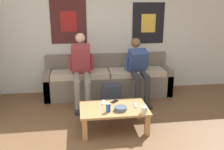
# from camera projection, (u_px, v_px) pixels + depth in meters

# --- Properties ---
(wall_back) EXTENTS (10.00, 0.07, 2.55)m
(wall_back) POSITION_uv_depth(u_px,v_px,m) (100.00, 30.00, 5.08)
(wall_back) COLOR silver
(wall_back) RESTS_ON ground_plane
(couch) EXTENTS (2.50, 0.65, 0.80)m
(couch) POSITION_uv_depth(u_px,v_px,m) (108.00, 81.00, 5.06)
(couch) COLOR #70665B
(couch) RESTS_ON ground_plane
(coffee_table) EXTENTS (0.99, 0.63, 0.34)m
(coffee_table) POSITION_uv_depth(u_px,v_px,m) (114.00, 111.00, 3.68)
(coffee_table) COLOR #B27F4C
(coffee_table) RESTS_ON ground_plane
(person_seated_adult) EXTENTS (0.47, 0.92, 1.28)m
(person_seated_adult) POSITION_uv_depth(u_px,v_px,m) (81.00, 67.00, 4.55)
(person_seated_adult) COLOR gray
(person_seated_adult) RESTS_ON ground_plane
(person_seated_teen) EXTENTS (0.47, 0.90, 1.16)m
(person_seated_teen) POSITION_uv_depth(u_px,v_px,m) (138.00, 67.00, 4.72)
(person_seated_teen) COLOR #2D2D33
(person_seated_teen) RESTS_ON ground_plane
(backpack) EXTENTS (0.34, 0.25, 0.46)m
(backpack) POSITION_uv_depth(u_px,v_px,m) (111.00, 98.00, 4.37)
(backpack) COLOR #282D38
(backpack) RESTS_ON ground_plane
(ceramic_bowl) EXTENTS (0.18, 0.18, 0.05)m
(ceramic_bowl) POSITION_uv_depth(u_px,v_px,m) (121.00, 108.00, 3.56)
(ceramic_bowl) COLOR #475B75
(ceramic_bowl) RESTS_ON coffee_table
(pillar_candle) EXTENTS (0.09, 0.09, 0.10)m
(pillar_candle) POSITION_uv_depth(u_px,v_px,m) (144.00, 110.00, 3.48)
(pillar_candle) COLOR silver
(pillar_candle) RESTS_ON coffee_table
(drink_can_blue) EXTENTS (0.07, 0.07, 0.12)m
(drink_can_blue) POSITION_uv_depth(u_px,v_px,m) (108.00, 108.00, 3.51)
(drink_can_blue) COLOR #28479E
(drink_can_blue) RESTS_ON coffee_table
(game_controller_near_left) EXTENTS (0.06, 0.15, 0.03)m
(game_controller_near_left) POSITION_uv_depth(u_px,v_px,m) (136.00, 105.00, 3.71)
(game_controller_near_left) COLOR white
(game_controller_near_left) RESTS_ON coffee_table
(game_controller_near_right) EXTENTS (0.07, 0.15, 0.03)m
(game_controller_near_right) POSITION_uv_depth(u_px,v_px,m) (103.00, 102.00, 3.82)
(game_controller_near_right) COLOR white
(game_controller_near_right) RESTS_ON coffee_table
(cell_phone) EXTENTS (0.14, 0.14, 0.01)m
(cell_phone) POSITION_uv_depth(u_px,v_px,m) (115.00, 101.00, 3.87)
(cell_phone) COLOR black
(cell_phone) RESTS_ON coffee_table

